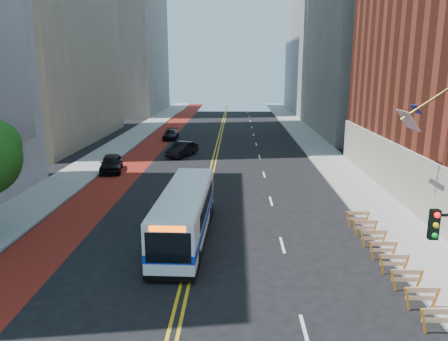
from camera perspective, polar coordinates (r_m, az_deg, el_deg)
ground at (r=18.91m, az=-5.65°, el=-16.63°), size 160.00×160.00×0.00m
sidewalk_left at (r=49.28m, az=-15.26°, el=1.91°), size 4.00×140.00×0.15m
sidewalk_right at (r=48.18m, az=13.24°, el=1.78°), size 4.00×140.00×0.15m
bus_lane_paint at (r=48.31m, az=-10.82°, el=1.84°), size 3.60×140.00×0.01m
center_line_inner at (r=47.26m, az=-1.39°, el=1.82°), size 0.14×140.00×0.01m
center_line_outer at (r=47.24m, az=-0.95°, el=1.82°), size 0.14×140.00×0.01m
lane_dashes at (r=55.12m, az=4.22°, el=3.45°), size 0.14×98.20×0.01m
construction_barriers at (r=22.75m, az=20.67°, el=-10.19°), size 1.42×10.91×1.00m
transit_bus at (r=24.49m, az=-5.06°, el=-5.53°), size 2.61×10.73×2.94m
car_a at (r=41.69m, az=-14.53°, el=0.96°), size 2.72×4.97×1.60m
car_b at (r=47.58m, az=-5.49°, el=2.78°), size 3.25×4.94×1.54m
car_c at (r=59.16m, az=-6.96°, el=4.69°), size 1.84×4.45×1.29m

